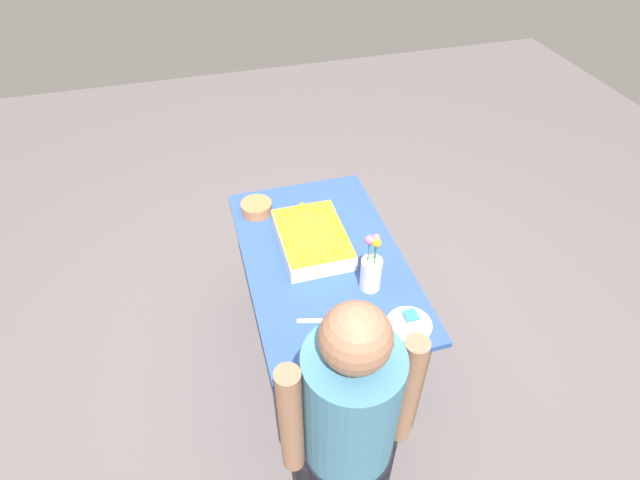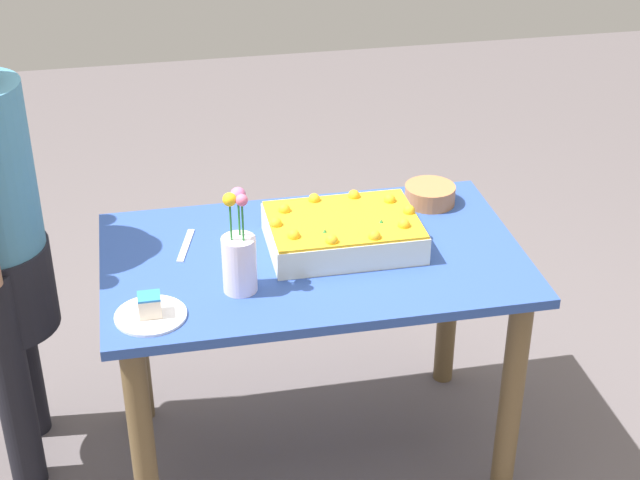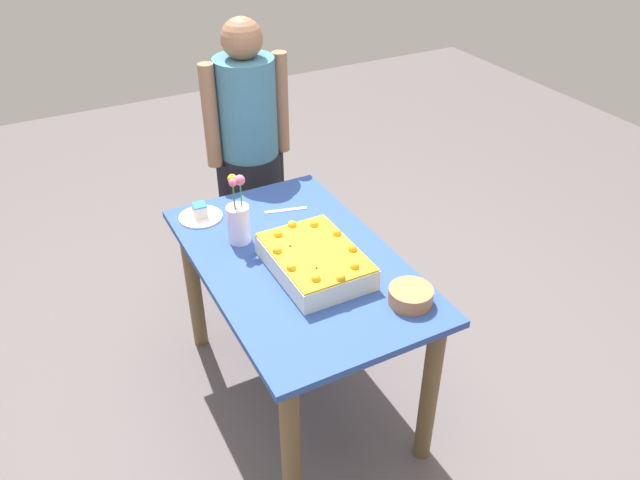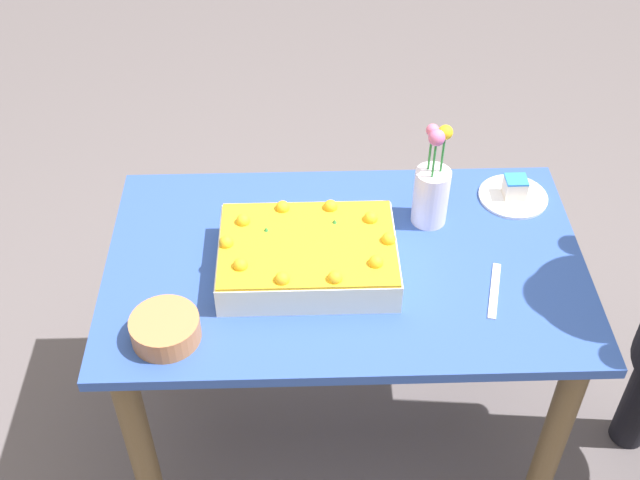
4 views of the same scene
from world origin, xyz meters
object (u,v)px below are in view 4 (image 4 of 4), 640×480
(fruit_bowl, at_px, (165,329))
(serving_plate_with_slice, at_px, (514,193))
(cake_knife, at_px, (494,290))
(flower_vase, at_px, (432,190))
(sheet_cake, at_px, (308,255))

(fruit_bowl, bearing_deg, serving_plate_with_slice, 27.89)
(cake_knife, bearing_deg, flower_vase, -139.70)
(serving_plate_with_slice, relative_size, flower_vase, 0.63)
(flower_vase, distance_m, fruit_bowl, 0.78)
(fruit_bowl, bearing_deg, cake_knife, 8.97)
(cake_knife, distance_m, fruit_bowl, 0.81)
(serving_plate_with_slice, height_order, flower_vase, flower_vase)
(fruit_bowl, bearing_deg, flower_vase, 30.89)
(sheet_cake, height_order, flower_vase, flower_vase)
(sheet_cake, relative_size, flower_vase, 1.45)
(sheet_cake, height_order, cake_knife, sheet_cake)
(flower_vase, bearing_deg, sheet_cake, -151.33)
(serving_plate_with_slice, distance_m, flower_vase, 0.28)
(serving_plate_with_slice, bearing_deg, cake_knife, -108.61)
(sheet_cake, xyz_separation_m, serving_plate_with_slice, (0.58, 0.27, -0.03))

